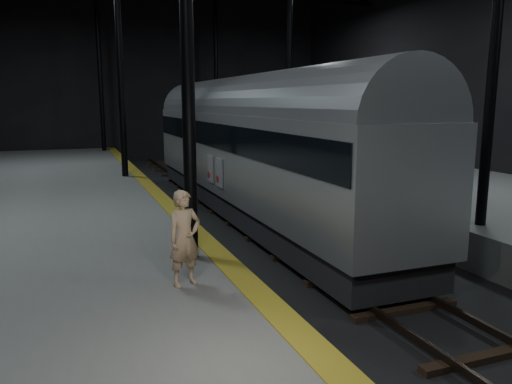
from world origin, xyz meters
TOP-DOWN VIEW (x-y plane):
  - ground at (0.00, 0.00)m, footprint 44.00×44.00m
  - platform_left at (-7.50, 0.00)m, footprint 9.00×43.80m
  - platform_right at (7.50, 0.00)m, footprint 9.00×43.80m
  - tactile_strip at (-3.25, 0.00)m, footprint 0.50×43.80m
  - track at (0.00, 0.00)m, footprint 2.40×43.00m
  - train at (-0.00, 3.05)m, footprint 2.76×18.42m
  - woman at (-4.28, -5.53)m, footprint 0.70×0.56m

SIDE VIEW (x-z plane):
  - ground at x=0.00m, z-range 0.00..0.00m
  - track at x=0.00m, z-range -0.05..0.19m
  - platform_left at x=-7.50m, z-range 0.00..1.00m
  - platform_right at x=7.50m, z-range 0.00..1.00m
  - tactile_strip at x=-3.25m, z-range 1.00..1.01m
  - woman at x=-4.28m, z-range 1.00..2.66m
  - train at x=0.00m, z-range 0.28..5.21m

